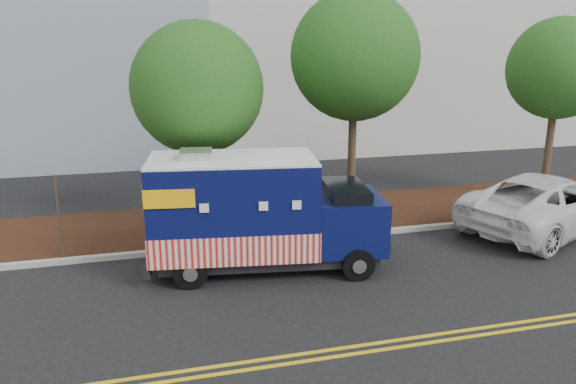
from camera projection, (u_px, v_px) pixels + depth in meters
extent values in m
plane|color=black|center=(199.00, 271.00, 14.46)|extent=(120.00, 120.00, 0.00)
cube|color=#9E9E99|center=(194.00, 249.00, 15.74)|extent=(120.00, 0.18, 0.15)
cube|color=black|center=(187.00, 226.00, 17.70)|extent=(120.00, 4.00, 0.15)
cube|color=gold|center=(225.00, 365.00, 10.31)|extent=(120.00, 0.10, 0.01)
cube|color=gold|center=(227.00, 373.00, 10.08)|extent=(120.00, 0.10, 0.01)
cylinder|color=#38281C|center=(201.00, 178.00, 16.93)|extent=(0.26, 0.26, 3.44)
sphere|color=#1B4814|center=(197.00, 88.00, 16.21)|extent=(3.84, 3.84, 3.84)
cylinder|color=#38281C|center=(352.00, 154.00, 18.34)|extent=(0.26, 0.26, 4.23)
sphere|color=#1B4814|center=(355.00, 56.00, 17.50)|extent=(4.04, 4.04, 4.04)
cylinder|color=#38281C|center=(548.00, 150.00, 19.93)|extent=(0.26, 0.26, 3.92)
sphere|color=#1B4814|center=(559.00, 68.00, 19.17)|extent=(3.46, 3.46, 3.46)
cube|color=#473828|center=(59.00, 219.00, 14.74)|extent=(0.06, 0.06, 2.40)
cube|color=black|center=(268.00, 253.00, 14.56)|extent=(5.66, 2.60, 0.27)
cube|color=#090F43|center=(233.00, 205.00, 14.10)|extent=(4.36, 2.80, 2.34)
cube|color=red|center=(234.00, 236.00, 14.32)|extent=(4.41, 2.86, 0.73)
cube|color=white|center=(232.00, 159.00, 13.78)|extent=(4.36, 2.80, 0.06)
cube|color=#B7B7BA|center=(196.00, 154.00, 13.65)|extent=(0.88, 0.88, 0.21)
cube|color=#090F43|center=(346.00, 221.00, 14.57)|extent=(2.03, 2.32, 1.36)
cube|color=black|center=(345.00, 197.00, 14.39)|extent=(1.23, 2.02, 0.63)
cube|color=black|center=(379.00, 236.00, 14.79)|extent=(0.35, 1.94, 0.29)
cube|color=black|center=(152.00, 257.00, 14.22)|extent=(0.48, 2.19, 0.27)
cube|color=#B7B7BA|center=(149.00, 206.00, 13.86)|extent=(0.29, 1.74, 1.85)
cube|color=#B7B7BA|center=(243.00, 190.00, 15.23)|extent=(1.74, 0.29, 1.07)
cube|color=yellow|center=(169.00, 199.00, 12.69)|extent=(1.16, 0.19, 0.44)
cube|color=yellow|center=(177.00, 175.00, 14.90)|extent=(1.16, 0.19, 0.44)
cylinder|color=black|center=(358.00, 264.00, 13.84)|extent=(0.85, 0.39, 0.82)
cylinder|color=black|center=(341.00, 237.00, 15.75)|extent=(0.85, 0.39, 0.82)
cylinder|color=black|center=(191.00, 272.00, 13.39)|extent=(0.85, 0.39, 0.82)
cylinder|color=black|center=(194.00, 243.00, 15.29)|extent=(0.85, 0.39, 0.82)
imported|color=white|center=(548.00, 202.00, 17.37)|extent=(6.93, 5.04, 1.75)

